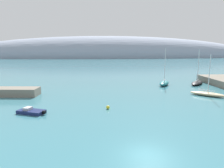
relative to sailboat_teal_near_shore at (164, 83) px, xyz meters
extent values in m
plane|color=#38727F|center=(-12.99, -36.10, -0.63)|extent=(600.00, 600.00, 0.00)
ellipsoid|color=#8E99AD|center=(-8.36, 157.39, -0.63)|extent=(301.98, 59.01, 40.70)
ellipsoid|color=#1E6B70|center=(0.00, 0.00, -0.08)|extent=(4.69, 6.22, 1.08)
cylinder|color=silver|center=(0.00, 0.00, 4.76)|extent=(0.16, 0.16, 8.61)
cube|color=silver|center=(-0.13, -0.23, 0.81)|extent=(1.39, 2.40, 0.10)
ellipsoid|color=#C6B284|center=(5.16, -12.79, -0.24)|extent=(6.67, 6.17, 0.78)
cylinder|color=silver|center=(5.16, -12.79, 4.03)|extent=(0.16, 0.16, 7.76)
cube|color=silver|center=(4.91, -12.58, 0.50)|extent=(2.48, 2.17, 0.10)
ellipsoid|color=black|center=(9.35, 0.88, -0.22)|extent=(6.57, 7.53, 0.81)
cylinder|color=silver|center=(9.35, 0.88, 4.45)|extent=(0.18, 0.18, 8.53)
cube|color=silver|center=(9.14, 0.60, 0.53)|extent=(2.21, 2.82, 0.10)
cube|color=navy|center=(-27.57, -22.41, -0.37)|extent=(4.49, 3.34, 0.51)
cube|color=black|center=(-25.46, -23.25, -0.24)|extent=(0.54, 0.50, 0.46)
cube|color=#B2B7C1|center=(-28.13, -22.19, 0.08)|extent=(1.34, 1.47, 0.40)
sphere|color=yellow|center=(-15.84, -20.84, -0.34)|extent=(0.57, 0.57, 0.57)
camera|label=1|loc=(-17.47, -54.61, 9.34)|focal=34.50mm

